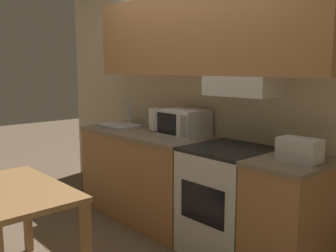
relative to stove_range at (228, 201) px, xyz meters
name	(u,v)px	position (x,y,z in m)	size (l,w,h in m)	color
ground_plane	(207,223)	(-0.51, 0.32, -0.45)	(16.00, 16.00, 0.00)	brown
wall_back	(205,66)	(-0.49, 0.25, 1.10)	(4.99, 0.38, 2.55)	beige
lower_counter_main	(146,174)	(-1.07, 0.00, 0.00)	(1.49, 0.65, 0.89)	#B27A47
lower_counter_right_stub	(290,221)	(0.56, 0.00, 0.00)	(0.48, 0.65, 0.89)	#B27A47
stove_range	(228,201)	(0.00, 0.00, 0.00)	(0.63, 0.64, 0.89)	silver
microwave	(185,123)	(-0.63, 0.12, 0.57)	(0.41, 0.35, 0.25)	silver
toaster	(300,150)	(0.61, 0.00, 0.53)	(0.29, 0.17, 0.16)	silver
sink_basin	(120,125)	(-1.52, 0.00, 0.47)	(0.46, 0.36, 0.28)	#B7BABF
paper_towel_roll	(154,120)	(-1.05, 0.09, 0.56)	(0.12, 0.12, 0.23)	black
dining_table	(14,205)	(-0.65, -1.49, 0.16)	(1.04, 0.61, 0.72)	#9E7042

